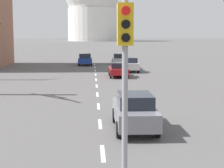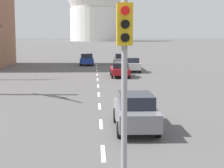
# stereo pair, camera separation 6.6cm
# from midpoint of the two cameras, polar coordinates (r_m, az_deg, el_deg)

# --- Properties ---
(lane_stripe_1) EXTENTS (0.16, 2.00, 0.01)m
(lane_stripe_1) POSITION_cam_midpoint_polar(r_m,az_deg,el_deg) (13.88, -1.55, -10.50)
(lane_stripe_1) COLOR silver
(lane_stripe_1) RESTS_ON ground_plane
(lane_stripe_2) EXTENTS (0.16, 2.00, 0.01)m
(lane_stripe_2) POSITION_cam_midpoint_polar(r_m,az_deg,el_deg) (18.21, -1.93, -6.11)
(lane_stripe_2) COLOR silver
(lane_stripe_2) RESTS_ON ground_plane
(lane_stripe_3) EXTENTS (0.16, 2.00, 0.01)m
(lane_stripe_3) POSITION_cam_midpoint_polar(r_m,az_deg,el_deg) (22.61, -2.16, -3.41)
(lane_stripe_3) COLOR silver
(lane_stripe_3) RESTS_ON ground_plane
(lane_stripe_4) EXTENTS (0.16, 2.00, 0.01)m
(lane_stripe_4) POSITION_cam_midpoint_polar(r_m,az_deg,el_deg) (27.04, -2.31, -1.60)
(lane_stripe_4) COLOR silver
(lane_stripe_4) RESTS_ON ground_plane
(lane_stripe_5) EXTENTS (0.16, 2.00, 0.01)m
(lane_stripe_5) POSITION_cam_midpoint_polar(r_m,az_deg,el_deg) (31.49, -2.42, -0.29)
(lane_stripe_5) COLOR silver
(lane_stripe_5) RESTS_ON ground_plane
(lane_stripe_6) EXTENTS (0.16, 2.00, 0.01)m
(lane_stripe_6) POSITION_cam_midpoint_polar(r_m,az_deg,el_deg) (35.96, -2.50, 0.68)
(lane_stripe_6) COLOR silver
(lane_stripe_6) RESTS_ON ground_plane
(lane_stripe_7) EXTENTS (0.16, 2.00, 0.01)m
(lane_stripe_7) POSITION_cam_midpoint_polar(r_m,az_deg,el_deg) (40.43, -2.57, 1.45)
(lane_stripe_7) COLOR silver
(lane_stripe_7) RESTS_ON ground_plane
(lane_stripe_8) EXTENTS (0.16, 2.00, 0.01)m
(lane_stripe_8) POSITION_cam_midpoint_polar(r_m,az_deg,el_deg) (44.90, -2.62, 2.06)
(lane_stripe_8) COLOR silver
(lane_stripe_8) RESTS_ON ground_plane
(lane_stripe_9) EXTENTS (0.16, 2.00, 0.01)m
(lane_stripe_9) POSITION_cam_midpoint_polar(r_m,az_deg,el_deg) (49.38, -2.66, 2.56)
(lane_stripe_9) COLOR silver
(lane_stripe_9) RESTS_ON ground_plane
(lane_stripe_10) EXTENTS (0.16, 2.00, 0.01)m
(lane_stripe_10) POSITION_cam_midpoint_polar(r_m,az_deg,el_deg) (53.87, -2.69, 2.98)
(lane_stripe_10) COLOR silver
(lane_stripe_10) RESTS_ON ground_plane
(traffic_signal_centre_tall) EXTENTS (0.36, 0.34, 5.11)m
(traffic_signal_centre_tall) POSITION_cam_midpoint_polar(r_m,az_deg,el_deg) (8.64, 1.78, 2.62)
(traffic_signal_centre_tall) COLOR gray
(traffic_signal_centre_tall) RESTS_ON ground_plane
(sedan_near_left) EXTENTS (1.94, 4.27, 1.68)m
(sedan_near_left) POSITION_cam_midpoint_polar(r_m,az_deg,el_deg) (52.82, -4.15, 3.80)
(sedan_near_left) COLOR navy
(sedan_near_left) RESTS_ON ground_plane
(sedan_near_right) EXTENTS (1.85, 3.91, 1.67)m
(sedan_near_right) POSITION_cam_midpoint_polar(r_m,az_deg,el_deg) (43.26, 2.71, 2.97)
(sedan_near_right) COLOR silver
(sedan_near_right) RESTS_ON ground_plane
(sedan_mid_centre) EXTENTS (1.87, 4.46, 1.48)m
(sedan_mid_centre) POSITION_cam_midpoint_polar(r_m,az_deg,el_deg) (38.21, 0.91, 2.26)
(sedan_mid_centre) COLOR maroon
(sedan_mid_centre) RESTS_ON ground_plane
(sedan_far_left) EXTENTS (1.85, 3.90, 1.58)m
(sedan_far_left) POSITION_cam_midpoint_polar(r_m,az_deg,el_deg) (53.73, 1.01, 3.82)
(sedan_far_left) COLOR #B7B7BC
(sedan_far_left) RESTS_ON ground_plane
(sedan_far_right) EXTENTS (1.83, 4.51, 1.68)m
(sedan_far_right) POSITION_cam_midpoint_polar(r_m,az_deg,el_deg) (17.03, 3.34, -4.12)
(sedan_far_right) COLOR slate
(sedan_far_right) RESTS_ON ground_plane
(capitol_dome) EXTENTS (35.38, 35.38, 49.98)m
(capitol_dome) POSITION_cam_midpoint_polar(r_m,az_deg,el_deg) (249.19, -3.04, 12.17)
(capitol_dome) COLOR silver
(capitol_dome) RESTS_ON ground_plane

